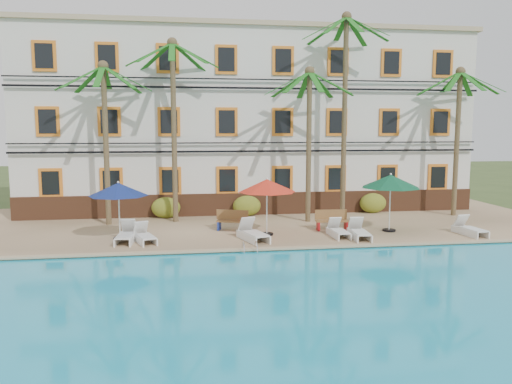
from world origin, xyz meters
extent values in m
plane|color=#384C23|center=(0.00, 0.00, 0.00)|extent=(100.00, 100.00, 0.00)
cube|color=tan|center=(0.00, 5.00, 0.12)|extent=(30.00, 12.00, 0.25)
cube|color=#1BA4CB|center=(0.00, -7.00, 0.10)|extent=(26.00, 12.00, 0.20)
cube|color=tan|center=(0.00, -0.90, 0.28)|extent=(30.00, 0.35, 0.06)
cube|color=silver|center=(0.00, 10.00, 5.25)|extent=(25.00, 6.00, 10.00)
cube|color=brown|center=(0.00, 6.94, 0.85)|extent=(25.00, 0.12, 1.20)
cube|color=tan|center=(0.00, 10.00, 10.35)|extent=(25.40, 6.40, 0.25)
cube|color=orange|center=(-10.50, 6.95, 2.15)|extent=(1.15, 0.10, 1.50)
cube|color=black|center=(-10.50, 6.90, 2.15)|extent=(0.85, 0.04, 1.20)
cube|color=orange|center=(-7.50, 6.95, 2.15)|extent=(1.15, 0.10, 1.50)
cube|color=black|center=(-7.50, 6.90, 2.15)|extent=(0.85, 0.04, 1.20)
cube|color=orange|center=(-4.50, 6.95, 2.15)|extent=(1.15, 0.10, 1.50)
cube|color=black|center=(-4.50, 6.90, 2.15)|extent=(0.85, 0.04, 1.20)
cube|color=orange|center=(-1.50, 6.95, 2.15)|extent=(1.15, 0.10, 1.50)
cube|color=black|center=(-1.50, 6.90, 2.15)|extent=(0.85, 0.04, 1.20)
cube|color=orange|center=(1.50, 6.95, 2.15)|extent=(1.15, 0.10, 1.50)
cube|color=black|center=(1.50, 6.90, 2.15)|extent=(0.85, 0.04, 1.20)
cube|color=orange|center=(4.50, 6.95, 2.15)|extent=(1.15, 0.10, 1.50)
cube|color=black|center=(4.50, 6.90, 2.15)|extent=(0.85, 0.04, 1.20)
cube|color=orange|center=(7.50, 6.95, 2.15)|extent=(1.15, 0.10, 1.50)
cube|color=black|center=(7.50, 6.90, 2.15)|extent=(0.85, 0.04, 1.20)
cube|color=orange|center=(10.50, 6.95, 2.15)|extent=(1.15, 0.10, 1.50)
cube|color=black|center=(10.50, 6.90, 2.15)|extent=(0.85, 0.04, 1.20)
cube|color=orange|center=(-10.50, 6.95, 5.25)|extent=(1.15, 0.10, 1.50)
cube|color=black|center=(-10.50, 6.90, 5.25)|extent=(0.85, 0.04, 1.20)
cube|color=orange|center=(-7.50, 6.95, 5.25)|extent=(1.15, 0.10, 1.50)
cube|color=black|center=(-7.50, 6.90, 5.25)|extent=(0.85, 0.04, 1.20)
cube|color=orange|center=(-4.50, 6.95, 5.25)|extent=(1.15, 0.10, 1.50)
cube|color=black|center=(-4.50, 6.90, 5.25)|extent=(0.85, 0.04, 1.20)
cube|color=orange|center=(-1.50, 6.95, 5.25)|extent=(1.15, 0.10, 1.50)
cube|color=black|center=(-1.50, 6.90, 5.25)|extent=(0.85, 0.04, 1.20)
cube|color=orange|center=(1.50, 6.95, 5.25)|extent=(1.15, 0.10, 1.50)
cube|color=black|center=(1.50, 6.90, 5.25)|extent=(0.85, 0.04, 1.20)
cube|color=orange|center=(4.50, 6.95, 5.25)|extent=(1.15, 0.10, 1.50)
cube|color=black|center=(4.50, 6.90, 5.25)|extent=(0.85, 0.04, 1.20)
cube|color=orange|center=(7.50, 6.95, 5.25)|extent=(1.15, 0.10, 1.50)
cube|color=black|center=(7.50, 6.90, 5.25)|extent=(0.85, 0.04, 1.20)
cube|color=orange|center=(10.50, 6.95, 5.25)|extent=(1.15, 0.10, 1.50)
cube|color=black|center=(10.50, 6.90, 5.25)|extent=(0.85, 0.04, 1.20)
cube|color=orange|center=(-10.50, 6.95, 8.45)|extent=(1.15, 0.10, 1.50)
cube|color=black|center=(-10.50, 6.90, 8.45)|extent=(0.85, 0.04, 1.20)
cube|color=orange|center=(-7.50, 6.95, 8.45)|extent=(1.15, 0.10, 1.50)
cube|color=black|center=(-7.50, 6.90, 8.45)|extent=(0.85, 0.04, 1.20)
cube|color=orange|center=(-4.50, 6.95, 8.45)|extent=(1.15, 0.10, 1.50)
cube|color=black|center=(-4.50, 6.90, 8.45)|extent=(0.85, 0.04, 1.20)
cube|color=orange|center=(-1.50, 6.95, 8.45)|extent=(1.15, 0.10, 1.50)
cube|color=black|center=(-1.50, 6.90, 8.45)|extent=(0.85, 0.04, 1.20)
cube|color=orange|center=(1.50, 6.95, 8.45)|extent=(1.15, 0.10, 1.50)
cube|color=black|center=(1.50, 6.90, 8.45)|extent=(0.85, 0.04, 1.20)
cube|color=orange|center=(4.50, 6.95, 8.45)|extent=(1.15, 0.10, 1.50)
cube|color=black|center=(4.50, 6.90, 8.45)|extent=(0.85, 0.04, 1.20)
cube|color=orange|center=(7.50, 6.95, 8.45)|extent=(1.15, 0.10, 1.50)
cube|color=black|center=(7.50, 6.90, 8.45)|extent=(0.85, 0.04, 1.20)
cube|color=orange|center=(10.50, 6.95, 8.45)|extent=(1.15, 0.10, 1.50)
cube|color=black|center=(10.50, 6.90, 8.45)|extent=(0.85, 0.04, 1.20)
cube|color=black|center=(0.00, 6.80, 3.70)|extent=(25.00, 0.08, 0.10)
cube|color=black|center=(0.00, 6.80, 4.15)|extent=(25.00, 0.08, 0.06)
cube|color=black|center=(0.00, 6.80, 7.00)|extent=(25.00, 0.08, 0.10)
cube|color=black|center=(0.00, 6.80, 7.45)|extent=(25.00, 0.08, 0.06)
cylinder|color=brown|center=(-7.45, 5.23, 4.03)|extent=(0.26, 0.26, 7.57)
sphere|color=brown|center=(-7.45, 5.23, 7.82)|extent=(0.50, 0.50, 0.50)
cube|color=#176217|center=(-7.45, 6.34, 7.25)|extent=(0.28, 2.24, 1.17)
cube|color=#176217|center=(-8.24, 6.01, 7.25)|extent=(1.78, 1.78, 1.17)
cube|color=#176217|center=(-8.56, 5.23, 7.25)|extent=(2.24, 0.28, 1.17)
cube|color=#176217|center=(-8.24, 4.44, 7.25)|extent=(1.78, 1.78, 1.17)
cube|color=#176217|center=(-7.45, 4.11, 7.25)|extent=(0.28, 2.24, 1.17)
cube|color=#176217|center=(-6.66, 4.44, 7.25)|extent=(1.78, 1.78, 1.17)
cube|color=#176217|center=(-6.34, 5.23, 7.25)|extent=(2.24, 0.28, 1.17)
cube|color=#176217|center=(-6.66, 6.01, 7.25)|extent=(1.78, 1.78, 1.17)
cylinder|color=brown|center=(-4.23, 5.52, 4.63)|extent=(0.26, 0.26, 8.75)
sphere|color=brown|center=(-4.23, 5.52, 9.00)|extent=(0.50, 0.50, 0.50)
cube|color=#176217|center=(-4.23, 6.63, 8.43)|extent=(0.28, 2.24, 1.17)
cube|color=#176217|center=(-5.02, 6.31, 8.43)|extent=(1.78, 1.78, 1.17)
cube|color=#176217|center=(-5.34, 5.52, 8.43)|extent=(2.24, 0.28, 1.17)
cube|color=#176217|center=(-5.02, 4.74, 8.43)|extent=(1.78, 1.78, 1.17)
cube|color=#176217|center=(-4.23, 4.41, 8.43)|extent=(0.28, 2.24, 1.17)
cube|color=#176217|center=(-3.44, 4.74, 8.43)|extent=(1.78, 1.78, 1.17)
cube|color=#176217|center=(-3.12, 5.52, 8.43)|extent=(2.24, 0.28, 1.17)
cube|color=#176217|center=(-3.44, 6.31, 8.43)|extent=(1.78, 1.78, 1.17)
cylinder|color=brown|center=(2.36, 4.62, 3.95)|extent=(0.26, 0.26, 7.40)
sphere|color=brown|center=(2.36, 4.62, 7.65)|extent=(0.50, 0.50, 0.50)
cube|color=#176217|center=(2.36, 5.73, 7.08)|extent=(0.28, 2.24, 1.17)
cube|color=#176217|center=(1.57, 5.40, 7.08)|extent=(1.78, 1.78, 1.17)
cube|color=#176217|center=(1.25, 4.62, 7.08)|extent=(2.24, 0.28, 1.17)
cube|color=#176217|center=(1.57, 3.83, 7.08)|extent=(1.78, 1.78, 1.17)
cube|color=#176217|center=(2.36, 3.51, 7.08)|extent=(0.28, 2.24, 1.17)
cube|color=#176217|center=(3.15, 3.83, 7.08)|extent=(1.78, 1.78, 1.17)
cube|color=#176217|center=(3.47, 4.62, 7.08)|extent=(2.24, 0.28, 1.17)
cube|color=#176217|center=(3.15, 5.40, 7.08)|extent=(1.78, 1.78, 1.17)
cylinder|color=brown|center=(4.38, 5.31, 5.34)|extent=(0.26, 0.26, 10.19)
sphere|color=brown|center=(4.38, 5.31, 10.44)|extent=(0.50, 0.50, 0.50)
cube|color=#176217|center=(4.38, 6.42, 9.86)|extent=(0.28, 2.24, 1.17)
cube|color=#176217|center=(3.60, 6.10, 9.86)|extent=(1.78, 1.78, 1.17)
cube|color=#176217|center=(3.27, 5.31, 9.86)|extent=(2.24, 0.28, 1.17)
cube|color=#176217|center=(3.60, 4.52, 9.86)|extent=(1.78, 1.78, 1.17)
cube|color=#176217|center=(4.38, 4.20, 9.86)|extent=(0.28, 2.24, 1.17)
cube|color=#176217|center=(5.17, 4.52, 9.86)|extent=(1.78, 1.78, 1.17)
cube|color=#176217|center=(5.49, 5.31, 9.86)|extent=(2.24, 0.28, 1.17)
cube|color=#176217|center=(5.17, 6.10, 9.86)|extent=(1.78, 1.78, 1.17)
cylinder|color=brown|center=(10.58, 5.25, 4.05)|extent=(0.26, 0.26, 7.60)
sphere|color=brown|center=(10.58, 5.25, 7.85)|extent=(0.50, 0.50, 0.50)
cube|color=#176217|center=(10.58, 6.36, 7.28)|extent=(0.28, 2.24, 1.17)
cube|color=#176217|center=(9.80, 6.03, 7.28)|extent=(1.78, 1.78, 1.17)
cube|color=#176217|center=(9.47, 5.25, 7.28)|extent=(2.24, 0.28, 1.17)
cube|color=#176217|center=(9.80, 4.46, 7.28)|extent=(1.78, 1.78, 1.17)
cube|color=#176217|center=(10.58, 4.14, 7.28)|extent=(0.28, 2.24, 1.17)
cube|color=#176217|center=(11.37, 4.46, 7.28)|extent=(1.78, 1.78, 1.17)
cube|color=#176217|center=(11.69, 5.25, 7.28)|extent=(2.24, 0.28, 1.17)
cube|color=#176217|center=(11.37, 6.03, 7.28)|extent=(1.78, 1.78, 1.17)
ellipsoid|color=#2A631C|center=(-4.75, 6.60, 0.80)|extent=(1.50, 0.90, 1.10)
ellipsoid|color=#2A631C|center=(-0.49, 6.60, 0.80)|extent=(1.50, 0.90, 1.10)
ellipsoid|color=#2A631C|center=(6.56, 6.60, 0.80)|extent=(1.50, 0.90, 1.10)
cylinder|color=black|center=(-6.50, 1.79, 0.29)|extent=(0.55, 0.55, 0.08)
cylinder|color=silver|center=(-6.50, 1.79, 1.44)|extent=(0.06, 0.06, 2.37)
cone|color=navy|center=(-6.50, 1.79, 2.38)|extent=(2.47, 2.47, 0.54)
sphere|color=silver|center=(-6.50, 1.79, 2.67)|extent=(0.10, 0.10, 0.10)
cylinder|color=black|center=(-0.22, 1.74, 0.29)|extent=(0.57, 0.57, 0.08)
cylinder|color=silver|center=(-0.22, 1.74, 1.47)|extent=(0.06, 0.06, 2.44)
cone|color=red|center=(-0.22, 1.74, 2.44)|extent=(2.54, 2.54, 0.56)
sphere|color=silver|center=(-0.22, 1.74, 2.74)|extent=(0.10, 0.10, 0.10)
cylinder|color=black|center=(5.44, 1.73, 0.29)|extent=(0.60, 0.60, 0.09)
cylinder|color=silver|center=(5.44, 1.73, 1.53)|extent=(0.06, 0.06, 2.56)
cone|color=#0E4F31|center=(5.44, 1.73, 2.54)|extent=(2.66, 2.66, 0.59)
sphere|color=silver|center=(5.44, 1.73, 2.86)|extent=(0.10, 0.10, 0.10)
cube|color=white|center=(-6.20, 0.93, 0.57)|extent=(0.70, 1.36, 0.06)
cube|color=white|center=(-6.13, 1.84, 0.81)|extent=(0.64, 0.53, 0.66)
cube|color=white|center=(-6.48, 1.20, 0.40)|extent=(0.19, 1.88, 0.30)
cube|color=white|center=(-5.88, 1.16, 0.40)|extent=(0.19, 1.88, 0.30)
cube|color=white|center=(-5.35, 0.79, 0.55)|extent=(0.93, 1.33, 0.06)
cube|color=white|center=(-5.62, 1.58, 0.76)|extent=(0.68, 0.61, 0.61)
cube|color=white|center=(-5.69, 0.92, 0.39)|extent=(0.62, 1.65, 0.28)
cube|color=white|center=(-5.16, 1.10, 0.39)|extent=(0.62, 1.65, 0.28)
cube|color=white|center=(-0.88, 0.49, 0.59)|extent=(1.01, 1.49, 0.06)
cube|color=white|center=(-1.16, 1.39, 0.83)|extent=(0.75, 0.67, 0.68)
cube|color=white|center=(-1.26, 0.64, 0.41)|extent=(0.64, 1.88, 0.32)
cube|color=white|center=(-0.66, 0.83, 0.41)|extent=(0.64, 1.88, 0.32)
cube|color=white|center=(2.79, 0.69, 0.54)|extent=(0.58, 1.19, 0.05)
cube|color=white|center=(2.77, 1.50, 0.75)|extent=(0.56, 0.45, 0.59)
cube|color=white|center=(2.52, 0.90, 0.39)|extent=(0.11, 1.67, 0.27)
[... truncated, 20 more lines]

